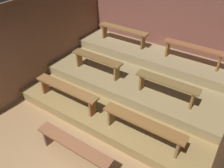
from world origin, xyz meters
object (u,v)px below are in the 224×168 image
bench_middle_left (97,60)px  bench_upper_left (123,31)px  bench_middle_right (167,85)px  bench_lower_right (143,125)px  bench_upper_right (194,50)px  bench_floor_center (74,146)px  bench_lower_left (67,90)px

bench_middle_left → bench_upper_left: size_ratio=0.92×
bench_middle_left → bench_middle_right: size_ratio=1.00×
bench_lower_right → bench_upper_left: size_ratio=1.08×
bench_middle_right → bench_upper_right: bench_upper_right is taller
bench_lower_right → bench_upper_left: bench_upper_left is taller
bench_lower_right → bench_middle_left: 2.37m
bench_middle_right → bench_upper_left: (-2.09, 1.52, 0.26)m
bench_floor_center → bench_upper_right: size_ratio=1.05×
bench_middle_right → bench_upper_right: bearing=86.4°
bench_upper_left → bench_upper_right: same height
bench_floor_center → bench_upper_left: 4.00m
bench_lower_left → bench_middle_left: size_ratio=1.18×
bench_floor_center → bench_middle_right: bench_middle_right is taller
bench_middle_right → bench_lower_left: bearing=-149.2°
bench_middle_left → bench_upper_right: 2.60m
bench_floor_center → bench_upper_left: bench_upper_left is taller
bench_upper_right → bench_lower_right: bearing=-91.5°
bench_middle_left → bench_upper_left: bearing=93.6°
bench_upper_left → bench_upper_right: 2.19m
bench_floor_center → bench_lower_right: bench_lower_right is taller
bench_lower_left → bench_upper_left: 2.77m
bench_lower_left → bench_lower_right: size_ratio=1.00×
bench_middle_left → bench_middle_right: 2.00m
bench_lower_left → bench_upper_left: size_ratio=1.08×
bench_lower_left → bench_upper_left: bearing=91.5°
bench_lower_right → bench_middle_left: bench_middle_left is taller
bench_lower_left → bench_lower_right: bearing=0.0°
bench_lower_right → bench_upper_right: size_ratio=1.08×
bench_floor_center → bench_lower_left: (-1.09, 1.03, 0.25)m
bench_lower_left → bench_middle_right: size_ratio=1.18×
bench_upper_right → bench_lower_left: bearing=-127.9°
bench_lower_right → bench_upper_right: 2.77m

